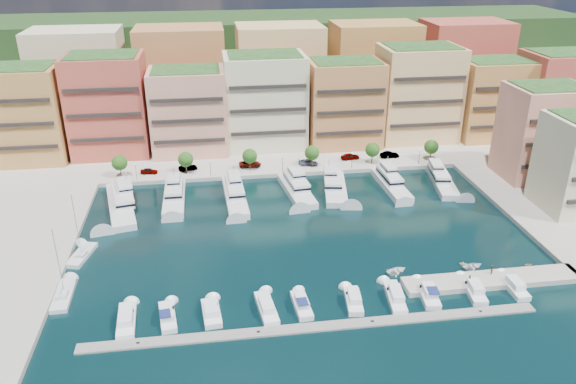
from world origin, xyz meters
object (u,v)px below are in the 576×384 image
Objects in this scene: car_0 at (149,171)px; car_3 at (308,162)px; lamppost_4 at (420,154)px; car_4 at (350,156)px; lamppost_3 at (352,158)px; car_1 at (188,168)px; yacht_2 at (235,193)px; cruiser_1 at (168,317)px; yacht_6 at (441,179)px; cruiser_5 at (353,301)px; cruiser_8 at (474,290)px; lamppost_1 at (210,165)px; cruiser_9 at (514,287)px; cruiser_7 at (428,294)px; yacht_5 at (390,182)px; tree_1 at (186,159)px; cruiser_0 at (126,320)px; tree_2 at (250,156)px; cruiser_3 at (267,308)px; yacht_4 at (335,186)px; lamppost_0 at (136,169)px; sailboat_1 at (82,256)px; cruiser_6 at (395,297)px; person_1 at (491,270)px; tree_4 at (372,150)px; car_2 at (250,164)px; cruiser_2 at (212,313)px; tree_0 at (120,163)px; tender_2 at (473,266)px; person_0 at (470,279)px; cruiser_4 at (302,305)px; car_5 at (389,155)px; tree_3 at (312,153)px; lamppost_2 at (282,161)px; sailboat_0 at (64,296)px; tender_0 at (397,271)px; tender_1 at (464,264)px; yacht_3 at (296,188)px; yacht_0 at (121,202)px; tender_3 at (528,265)px.

car_3 reaches higher than car_0.
car_4 is at bearing 160.65° from lamppost_4.
lamppost_3 reaches higher than car_1.
yacht_2 reaches higher than cruiser_1.
yacht_6 is at bearing -28.62° from lamppost_3.
cruiser_5 is 21.05m from cruiser_8.
lamppost_1 reaches higher than cruiser_9.
cruiser_5 is at bearing 179.90° from cruiser_7.
yacht_5 is at bearing 41.55° from cruiser_1.
cruiser_0 is at bearing -98.07° from tree_1.
cruiser_3 is at bearing -92.10° from tree_2.
yacht_4 is (35.10, -13.20, -3.65)m from tree_1.
lamppost_1 is 37.60m from car_4.
lamppost_0 is 0.32× the size of sailboat_1.
cruiser_6 is 5.65× the size of person_1.
tree_4 reaches higher than car_2.
cruiser_0 is 13.25m from cruiser_2.
yacht_6 is at bearing 59.68° from cruiser_6.
cruiser_5 is (28.32, -58.08, -4.20)m from tree_1.
cruiser_5 is at bearing -108.72° from tree_4.
tree_0 is 3.45× the size of person_1.
cruiser_2 is 1.83× the size of tender_2.
cruiser_6 is 5.17× the size of person_0.
car_1 is (-40.95, 60.08, 1.20)m from cruiser_7.
car_3 reaches higher than cruiser_2.
person_0 is (50.93, 1.32, 1.33)m from cruiser_1.
lamppost_1 is 55.88m from cruiser_2.
lamppost_3 is at bearing 29.17° from sailboat_1.
tree_4 is at bearing 63.98° from cruiser_4.
cruiser_1 is 0.95× the size of cruiser_8.
tree_4 is at bearing -9.78° from tender_2.
cruiser_3 is 1.08× the size of cruiser_8.
cruiser_3 is (8.86, -0.02, -0.00)m from cruiser_2.
cruiser_6 is 64.14m from car_5.
tree_3 is 1.35× the size of lamppost_2.
car_3 is at bearing 106.99° from cruiser_8.
tree_0 and tree_3 have the same top height.
cruiser_5 is at bearing -10.27° from sailboat_0.
cruiser_6 reaches higher than tender_0.
tree_4 is 56.87m from person_0.
sailboat_1 is at bearing -151.52° from tree_4.
cruiser_2 is at bearing 170.93° from car_1.
lamppost_0 is 1.00× the size of lamppost_4.
tender_1 is (63.34, -47.31, -3.38)m from lamppost_0.
yacht_3 is 2.43× the size of cruiser_1.
cruiser_7 is (55.50, -42.99, -0.64)m from yacht_0.
tree_0 is 1.34× the size of car_0.
yacht_2 is 3.77× the size of car_2.
tender_3 is at bearing -40.83° from lamppost_1.
cruiser_9 is 19.86m from tender_0.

